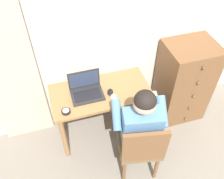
% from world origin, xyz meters
% --- Properties ---
extents(wall_back, '(4.80, 0.05, 2.50)m').
position_xyz_m(wall_back, '(0.00, 2.20, 1.25)').
color(wall_back, beige).
rests_on(wall_back, ground_plane).
extents(curtain_panel, '(0.57, 0.03, 2.24)m').
position_xyz_m(curtain_panel, '(-1.18, 2.13, 1.12)').
color(curtain_panel, '#BCAD99').
rests_on(curtain_panel, ground_plane).
extents(desk, '(1.08, 0.53, 0.73)m').
position_xyz_m(desk, '(-0.30, 1.86, 0.61)').
color(desk, olive).
rests_on(desk, ground_plane).
extents(dresser, '(0.58, 0.51, 1.08)m').
position_xyz_m(dresser, '(0.76, 1.90, 0.54)').
color(dresser, brown).
rests_on(dresser, ground_plane).
extents(chair, '(0.49, 0.47, 0.89)m').
position_xyz_m(chair, '(-0.06, 1.23, 0.50)').
color(chair, brown).
rests_on(chair, ground_plane).
extents(person_seated, '(0.60, 0.64, 1.21)m').
position_xyz_m(person_seated, '(-0.03, 1.41, 0.69)').
color(person_seated, '#6B84AD').
rests_on(person_seated, ground_plane).
extents(laptop, '(0.34, 0.25, 0.24)m').
position_xyz_m(laptop, '(-0.45, 1.89, 0.79)').
color(laptop, '#232326').
rests_on(laptop, desk).
extents(computer_mouse, '(0.09, 0.11, 0.03)m').
position_xyz_m(computer_mouse, '(-0.21, 1.81, 0.75)').
color(computer_mouse, black).
rests_on(computer_mouse, desk).
extents(desk_clock, '(0.09, 0.09, 0.03)m').
position_xyz_m(desk_clock, '(-0.70, 1.69, 0.75)').
color(desk_clock, black).
rests_on(desk_clock, desk).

